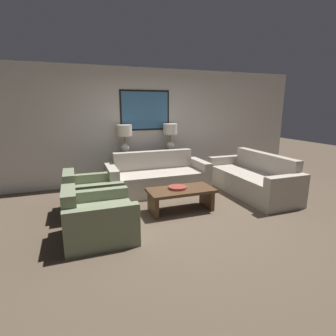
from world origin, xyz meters
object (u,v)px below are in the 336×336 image
at_px(table_lamp_left, 125,134).
at_px(table_lamp_right, 170,133).
at_px(coffee_table, 181,195).
at_px(armchair_near_back_wall, 92,196).
at_px(couch_by_back_wall, 158,178).
at_px(armchair_near_camera, 98,220).
at_px(decorative_bowl, 178,187).
at_px(couch_by_side, 252,180).
at_px(console_table, 149,168).

distance_m(table_lamp_left, table_lamp_right, 1.09).
distance_m(coffee_table, armchair_near_back_wall, 1.54).
relative_size(couch_by_back_wall, armchair_near_camera, 2.27).
bearing_deg(couch_by_back_wall, coffee_table, -87.52).
relative_size(table_lamp_left, decorative_bowl, 2.02).
xyz_separation_m(table_lamp_right, coffee_table, (-0.49, -1.85, -0.89)).
relative_size(table_lamp_left, couch_by_side, 0.30).
bearing_deg(armchair_near_back_wall, couch_by_side, -2.56).
bearing_deg(coffee_table, console_table, 91.55).
relative_size(console_table, coffee_table, 1.34).
height_order(console_table, table_lamp_right, table_lamp_right).
bearing_deg(armchair_near_camera, table_lamp_right, 50.37).
distance_m(couch_by_side, armchair_near_back_wall, 3.23).
bearing_deg(table_lamp_right, console_table, -180.00).
height_order(couch_by_side, coffee_table, couch_by_side).
bearing_deg(decorative_bowl, table_lamp_left, 106.88).
height_order(couch_by_back_wall, armchair_near_camera, couch_by_back_wall).
relative_size(coffee_table, armchair_near_back_wall, 1.23).
height_order(console_table, armchair_near_camera, console_table).
xyz_separation_m(couch_by_side, coffee_table, (-1.77, -0.36, -0.00)).
xyz_separation_m(table_lamp_right, armchair_near_back_wall, (-1.95, -1.34, -0.91)).
bearing_deg(table_lamp_right, coffee_table, -104.94).
distance_m(table_lamp_right, couch_by_side, 2.15).
xyz_separation_m(table_lamp_right, couch_by_side, (1.28, -1.49, -0.89)).
relative_size(table_lamp_left, coffee_table, 0.56).
bearing_deg(table_lamp_left, decorative_bowl, -73.12).
bearing_deg(couch_by_side, armchair_near_back_wall, 177.44).
height_order(table_lamp_left, armchair_near_camera, table_lamp_left).
relative_size(table_lamp_right, armchair_near_camera, 0.69).
bearing_deg(coffee_table, couch_by_back_wall, 92.48).
bearing_deg(couch_by_side, table_lamp_right, 130.71).
relative_size(decorative_bowl, armchair_near_camera, 0.34).
xyz_separation_m(table_lamp_left, couch_by_side, (2.37, -1.49, -0.89)).
distance_m(table_lamp_right, armchair_near_back_wall, 2.54).
bearing_deg(console_table, table_lamp_left, 180.00).
height_order(console_table, coffee_table, console_table).
distance_m(couch_by_back_wall, armchair_near_back_wall, 1.55).
distance_m(couch_by_back_wall, couch_by_side, 1.99).
xyz_separation_m(table_lamp_left, coffee_table, (0.59, -1.85, -0.89)).
distance_m(couch_by_side, decorative_bowl, 1.85).
bearing_deg(couch_by_side, coffee_table, -168.43).
xyz_separation_m(coffee_table, armchair_near_back_wall, (-1.46, 0.51, -0.02)).
bearing_deg(armchair_near_back_wall, table_lamp_right, 34.52).
bearing_deg(console_table, couch_by_side, -39.20).
height_order(console_table, table_lamp_left, table_lamp_left).
height_order(armchair_near_back_wall, armchair_near_camera, same).
distance_m(couch_by_back_wall, coffee_table, 1.16).
height_order(decorative_bowl, armchair_near_camera, armchair_near_camera).
xyz_separation_m(console_table, coffee_table, (0.05, -1.85, -0.08)).
bearing_deg(armchair_near_camera, coffee_table, 19.18).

